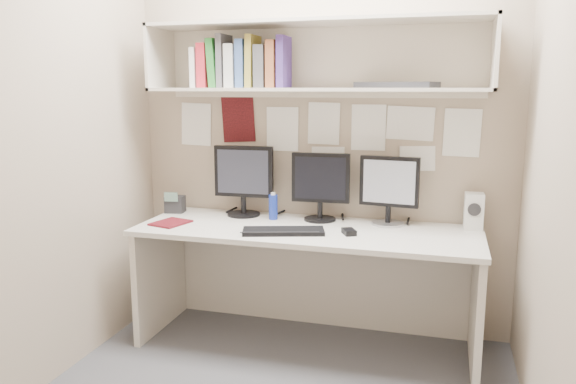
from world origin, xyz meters
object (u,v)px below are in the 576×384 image
(maroon_notebook, at_px, (171,223))
(monitor_center, at_px, (321,183))
(monitor_right, at_px, (389,187))
(desk_phone, at_px, (175,204))
(speaker, at_px, (474,211))
(monitor_left, at_px, (244,178))
(desk, at_px, (307,287))
(keyboard, at_px, (283,231))

(maroon_notebook, bearing_deg, monitor_center, 37.42)
(monitor_center, height_order, maroon_notebook, monitor_center)
(monitor_right, bearing_deg, desk_phone, -171.70)
(speaker, bearing_deg, maroon_notebook, -170.02)
(maroon_notebook, xyz_separation_m, desk_phone, (-0.12, 0.30, 0.05))
(desk_phone, bearing_deg, monitor_left, -2.29)
(speaker, bearing_deg, monitor_right, -179.35)
(desk, relative_size, monitor_left, 4.47)
(monitor_center, xyz_separation_m, monitor_right, (0.42, 0.00, -0.00))
(keyboard, height_order, desk_phone, desk_phone)
(monitor_right, height_order, keyboard, monitor_right)
(monitor_left, relative_size, maroon_notebook, 2.08)
(monitor_center, bearing_deg, monitor_right, -3.21)
(monitor_right, bearing_deg, monitor_center, -173.64)
(monitor_right, relative_size, speaker, 1.94)
(monitor_left, distance_m, desk_phone, 0.51)
(monitor_left, relative_size, desk_phone, 3.14)
(monitor_center, xyz_separation_m, desk_phone, (-0.97, -0.05, -0.17))
(monitor_left, bearing_deg, monitor_right, -1.93)
(speaker, distance_m, maroon_notebook, 1.80)
(monitor_center, bearing_deg, keyboard, -112.47)
(keyboard, bearing_deg, monitor_center, 53.95)
(maroon_notebook, distance_m, desk_phone, 0.32)
(desk, distance_m, desk_phone, 1.04)
(monitor_right, height_order, maroon_notebook, monitor_right)
(desk, height_order, speaker, speaker)
(monitor_left, height_order, desk_phone, monitor_left)
(keyboard, bearing_deg, desk, 40.21)
(desk, relative_size, desk_phone, 14.02)
(monitor_center, distance_m, speaker, 0.91)
(desk, relative_size, monitor_center, 4.79)
(desk_phone, bearing_deg, maroon_notebook, -76.04)
(speaker, height_order, maroon_notebook, speaker)
(desk, relative_size, speaker, 9.46)
(maroon_notebook, bearing_deg, speaker, 27.10)
(desk, bearing_deg, monitor_left, 155.09)
(keyboard, relative_size, desk_phone, 3.22)
(monitor_left, xyz_separation_m, maroon_notebook, (-0.35, -0.34, -0.24))
(speaker, distance_m, desk_phone, 1.88)
(speaker, bearing_deg, desk_phone, -179.71)
(keyboard, distance_m, speaker, 1.11)
(monitor_center, distance_m, monitor_right, 0.42)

